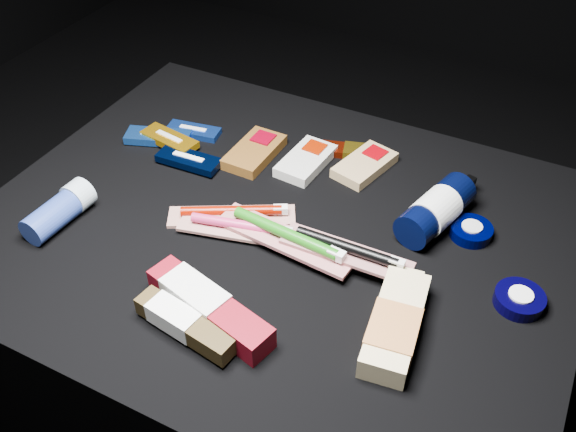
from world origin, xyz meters
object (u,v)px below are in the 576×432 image
at_px(lotion_bottle, 436,210).
at_px(toothpaste_carton_red, 205,304).
at_px(bodywash_bottle, 395,326).
at_px(deodorant_stick, 60,211).

bearing_deg(lotion_bottle, toothpaste_carton_red, -110.09).
bearing_deg(bodywash_bottle, deodorant_stick, 175.44).
xyz_separation_m(deodorant_stick, toothpaste_carton_red, (0.32, -0.06, -0.01)).
bearing_deg(toothpaste_carton_red, lotion_bottle, 69.38).
relative_size(lotion_bottle, toothpaste_carton_red, 0.92).
bearing_deg(deodorant_stick, bodywash_bottle, 5.88).
distance_m(lotion_bottle, deodorant_stick, 0.62).
distance_m(bodywash_bottle, toothpaste_carton_red, 0.27).
height_order(deodorant_stick, toothpaste_carton_red, deodorant_stick).
distance_m(lotion_bottle, toothpaste_carton_red, 0.41).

